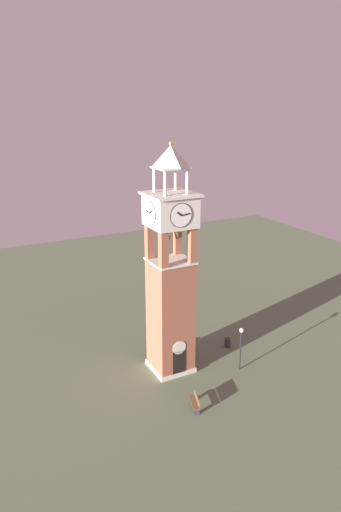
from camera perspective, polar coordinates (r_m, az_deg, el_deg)
ground at (r=36.47m, az=0.00°, el=-14.28°), size 80.00×80.00×0.00m
clock_tower at (r=33.11m, az=0.00°, el=-3.68°), size 3.48×3.48×17.69m
park_bench at (r=32.10m, az=3.25°, el=-18.42°), size 0.91×1.66×0.95m
lamp_post at (r=35.36m, az=9.15°, el=-10.85°), size 0.36×0.36×3.66m
trash_bin at (r=39.37m, az=7.43°, el=-11.10°), size 0.52×0.52×0.80m
shrub_near_entry at (r=38.89m, az=0.80°, el=-11.45°), size 0.75×0.75×0.66m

